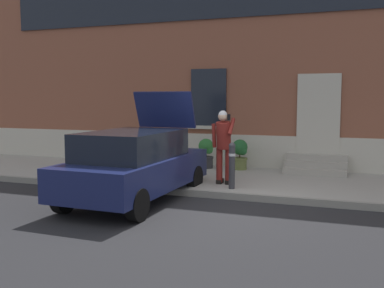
# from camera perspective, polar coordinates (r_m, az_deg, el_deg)

# --- Properties ---
(ground_plane) EXTENTS (80.00, 80.00, 0.00)m
(ground_plane) POSITION_cam_1_polar(r_m,az_deg,el_deg) (8.89, 2.78, -8.31)
(ground_plane) COLOR #232326
(sidewalk) EXTENTS (24.00, 3.60, 0.15)m
(sidewalk) POSITION_cam_1_polar(r_m,az_deg,el_deg) (11.52, 6.90, -4.68)
(sidewalk) COLOR #99968E
(sidewalk) RESTS_ON ground
(curb_edge) EXTENTS (24.00, 0.12, 0.15)m
(curb_edge) POSITION_cam_1_polar(r_m,az_deg,el_deg) (9.75, 4.42, -6.59)
(curb_edge) COLOR gray
(curb_edge) RESTS_ON ground
(building_facade) EXTENTS (24.00, 1.52, 7.50)m
(building_facade) POSITION_cam_1_polar(r_m,az_deg,el_deg) (13.85, 9.49, 12.24)
(building_facade) COLOR brown
(building_facade) RESTS_ON ground
(entrance_stoop) EXTENTS (1.64, 0.96, 0.48)m
(entrance_stoop) POSITION_cam_1_polar(r_m,az_deg,el_deg) (12.63, 15.58, -2.71)
(entrance_stoop) COLOR #9E998E
(entrance_stoop) RESTS_ON sidewalk
(hatchback_car_navy) EXTENTS (1.89, 4.11, 2.34)m
(hatchback_car_navy) POSITION_cam_1_polar(r_m,az_deg,el_deg) (9.47, -7.26, -2.54)
(hatchback_car_navy) COLOR #161E4C
(hatchback_car_navy) RESTS_ON ground
(bollard_near_person) EXTENTS (0.15, 0.15, 1.04)m
(bollard_near_person) POSITION_cam_1_polar(r_m,az_deg,el_deg) (10.02, 5.13, -2.55)
(bollard_near_person) COLOR #333338
(bollard_near_person) RESTS_ON sidewalk
(person_on_phone) EXTENTS (0.51, 0.50, 1.75)m
(person_on_phone) POSITION_cam_1_polar(r_m,az_deg,el_deg) (10.45, 4.05, 0.22)
(person_on_phone) COLOR maroon
(person_on_phone) RESTS_ON sidewalk
(planter_cream) EXTENTS (0.44, 0.44, 0.86)m
(planter_cream) POSITION_cam_1_polar(r_m,az_deg,el_deg) (13.95, -7.02, -0.63)
(planter_cream) COLOR beige
(planter_cream) RESTS_ON sidewalk
(planter_charcoal) EXTENTS (0.44, 0.44, 0.86)m
(planter_charcoal) POSITION_cam_1_polar(r_m,az_deg,el_deg) (12.94, 1.84, -1.09)
(planter_charcoal) COLOR #2D2D30
(planter_charcoal) RESTS_ON sidewalk
(planter_olive) EXTENTS (0.44, 0.44, 0.86)m
(planter_olive) POSITION_cam_1_polar(r_m,az_deg,el_deg) (12.75, 6.16, -1.23)
(planter_olive) COLOR #606B38
(planter_olive) RESTS_ON sidewalk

